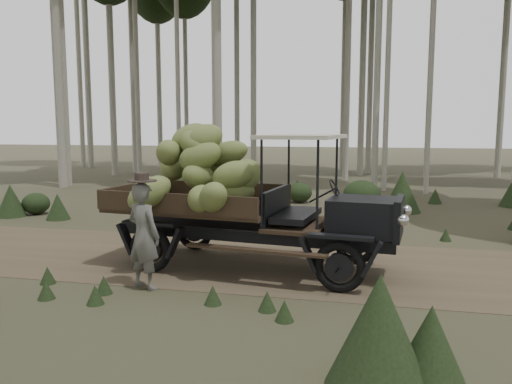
% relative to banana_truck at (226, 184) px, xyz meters
% --- Properties ---
extents(ground, '(120.00, 120.00, 0.00)m').
position_rel_banana_truck_xyz_m(ground, '(0.07, 0.41, -1.60)').
color(ground, '#473D2B').
rests_on(ground, ground).
extents(dirt_track, '(70.00, 4.00, 0.01)m').
position_rel_banana_truck_xyz_m(dirt_track, '(0.07, 0.41, -1.60)').
color(dirt_track, brown).
rests_on(dirt_track, ground).
extents(banana_truck, '(5.70, 2.89, 2.84)m').
position_rel_banana_truck_xyz_m(banana_truck, '(0.00, 0.00, 0.00)').
color(banana_truck, black).
rests_on(banana_truck, ground).
extents(farmer, '(0.76, 0.63, 1.93)m').
position_rel_banana_truck_xyz_m(farmer, '(-0.97, -1.58, -0.69)').
color(farmer, '#5A5852').
rests_on(farmer, ground).
extents(undergrowth, '(21.46, 22.76, 1.31)m').
position_rel_banana_truck_xyz_m(undergrowth, '(-0.31, -0.14, -1.07)').
color(undergrowth, '#233319').
rests_on(undergrowth, ground).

